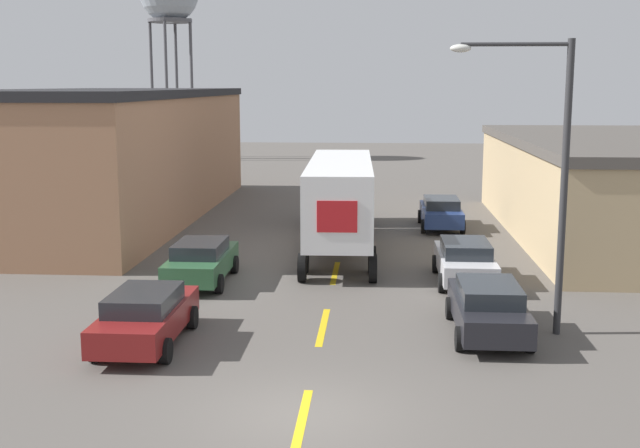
# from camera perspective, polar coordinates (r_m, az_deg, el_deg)

# --- Properties ---
(ground_plane) EXTENTS (160.00, 160.00, 0.00)m
(ground_plane) POSITION_cam_1_polar(r_m,az_deg,el_deg) (17.36, -1.21, -13.40)
(ground_plane) COLOR #56514C
(road_centerline) EXTENTS (0.20, 17.01, 0.01)m
(road_centerline) POSITION_cam_1_polar(r_m,az_deg,el_deg) (23.20, 0.22, -7.31)
(road_centerline) COLOR gold
(road_centerline) RESTS_ON ground_plane
(warehouse_left) EXTENTS (10.27, 25.94, 6.63)m
(warehouse_left) POSITION_cam_1_polar(r_m,az_deg,el_deg) (43.22, -15.23, 4.84)
(warehouse_left) COLOR #9E7051
(warehouse_left) RESTS_ON ground_plane
(warehouse_right) EXTENTS (11.28, 21.08, 4.54)m
(warehouse_right) POSITION_cam_1_polar(r_m,az_deg,el_deg) (39.18, 21.54, 2.47)
(warehouse_right) COLOR tan
(warehouse_right) RESTS_ON ground_plane
(semi_truck) EXTENTS (3.13, 14.54, 3.82)m
(semi_truck) POSITION_cam_1_polar(r_m,az_deg,el_deg) (34.16, 1.50, 2.26)
(semi_truck) COLOR black
(semi_truck) RESTS_ON ground_plane
(parked_car_left_near) EXTENTS (2.03, 4.71, 1.50)m
(parked_car_left_near) POSITION_cam_1_polar(r_m,az_deg,el_deg) (21.95, -12.29, -6.40)
(parked_car_left_near) COLOR maroon
(parked_car_left_near) RESTS_ON ground_plane
(parked_car_right_mid) EXTENTS (2.03, 4.71, 1.50)m
(parked_car_right_mid) POSITION_cam_1_polar(r_m,az_deg,el_deg) (28.51, 10.27, -2.56)
(parked_car_right_mid) COLOR silver
(parked_car_right_mid) RESTS_ON ground_plane
(parked_car_right_far) EXTENTS (2.03, 4.71, 1.50)m
(parked_car_right_far) POSITION_cam_1_polar(r_m,az_deg,el_deg) (39.10, 8.60, 0.85)
(parked_car_right_far) COLOR navy
(parked_car_right_far) RESTS_ON ground_plane
(parked_car_right_near) EXTENTS (2.03, 4.71, 1.50)m
(parked_car_right_near) POSITION_cam_1_polar(r_m,az_deg,el_deg) (22.74, 11.86, -5.81)
(parked_car_right_near) COLOR black
(parked_car_right_near) RESTS_ON ground_plane
(parked_car_left_far) EXTENTS (2.03, 4.71, 1.50)m
(parked_car_left_far) POSITION_cam_1_polar(r_m,az_deg,el_deg) (28.36, -8.44, -2.58)
(parked_car_left_far) COLOR #2D5B38
(parked_car_left_far) RESTS_ON ground_plane
(street_lamp) EXTENTS (3.26, 0.32, 8.06)m
(street_lamp) POSITION_cam_1_polar(r_m,az_deg,el_deg) (22.53, 16.01, 4.12)
(street_lamp) COLOR #2D2D30
(street_lamp) RESTS_ON ground_plane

